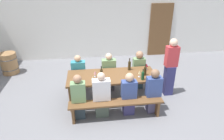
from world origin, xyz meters
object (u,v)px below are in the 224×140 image
at_px(seated_guest_near_3, 153,92).
at_px(wine_bottle_0, 143,76).
at_px(tasting_table, 112,78).
at_px(wine_bottle_2, 101,74).
at_px(wine_glass_4, 95,73).
at_px(seated_guest_far_2, 139,70).
at_px(seated_guest_near_0, 79,98).
at_px(bench_near, 116,105).
at_px(wine_barrel, 9,63).
at_px(wine_glass_3, 102,73).
at_px(wine_glass_0, 147,65).
at_px(wine_glass_2, 93,78).
at_px(seated_guest_near_2, 129,95).
at_px(seated_guest_far_1, 109,73).
at_px(wooden_door, 160,30).
at_px(standing_host, 170,68).
at_px(wine_bottle_3, 129,66).
at_px(seated_guest_far_0, 79,75).
at_px(bench_far, 109,76).
at_px(wine_glass_1, 140,72).
at_px(seated_guest_near_1, 102,96).

bearing_deg(seated_guest_near_3, wine_bottle_0, 37.98).
xyz_separation_m(tasting_table, wine_bottle_2, (-0.28, -0.16, 0.20)).
distance_m(wine_glass_4, seated_guest_far_2, 1.46).
xyz_separation_m(seated_guest_near_0, seated_guest_near_3, (1.76, 0.00, 0.01)).
bearing_deg(bench_near, wine_bottle_0, 30.32).
xyz_separation_m(wine_bottle_0, wine_barrel, (-3.96, 2.43, -0.49)).
relative_size(bench_near, wine_glass_3, 12.97).
bearing_deg(tasting_table, bench_near, -90.00).
bearing_deg(wine_glass_4, wine_glass_0, 9.52).
relative_size(wine_glass_2, wine_glass_3, 1.04).
relative_size(wine_glass_0, seated_guest_near_2, 0.16).
height_order(seated_guest_far_1, wine_barrel, seated_guest_far_1).
distance_m(wine_bottle_0, seated_guest_far_1, 1.22).
height_order(wooden_door, seated_guest_near_3, wooden_door).
xyz_separation_m(wine_bottle_2, standing_host, (1.89, 0.28, -0.08)).
relative_size(seated_guest_near_2, standing_host, 0.67).
xyz_separation_m(wine_glass_2, seated_guest_far_1, (0.49, 0.92, -0.34)).
relative_size(wine_bottle_3, seated_guest_near_2, 0.31).
xyz_separation_m(tasting_table, wine_glass_0, (0.97, 0.22, 0.20)).
distance_m(seated_guest_far_0, seated_guest_far_1, 0.85).
height_order(seated_guest_near_3, seated_guest_far_2, seated_guest_far_2).
distance_m(seated_guest_near_0, seated_guest_far_1, 1.46).
bearing_deg(wine_bottle_2, wine_glass_0, 16.69).
height_order(seated_guest_near_0, seated_guest_far_2, seated_guest_far_2).
bearing_deg(seated_guest_near_0, seated_guest_near_3, -90.00).
relative_size(seated_guest_near_3, seated_guest_far_2, 0.99).
bearing_deg(wine_glass_4, seated_guest_far_1, 55.73).
relative_size(wooden_door, seated_guest_far_0, 1.89).
xyz_separation_m(bench_far, wine_glass_3, (-0.27, -0.80, 0.51)).
distance_m(wine_glass_1, seated_guest_near_1, 1.13).
xyz_separation_m(tasting_table, wine_barrel, (-3.25, 2.10, -0.32)).
height_order(wine_glass_3, seated_guest_near_2, seated_guest_near_2).
distance_m(wine_bottle_3, standing_host, 1.11).
distance_m(wine_glass_0, wine_barrel, 4.65).
relative_size(bench_far, wine_bottle_0, 7.57).
distance_m(seated_guest_near_0, seated_guest_far_0, 1.19).
bearing_deg(standing_host, bench_far, -21.13).
distance_m(wooden_door, seated_guest_near_0, 4.98).
bearing_deg(seated_guest_near_1, wine_glass_0, -57.77).
relative_size(wine_bottle_2, wine_glass_2, 1.96).
height_order(wine_bottle_2, seated_guest_near_2, wine_bottle_2).
xyz_separation_m(wooden_door, tasting_table, (-2.38, -3.15, -0.37)).
distance_m(wine_bottle_0, seated_guest_near_3, 0.46).
xyz_separation_m(bench_near, seated_guest_near_0, (-0.85, 0.15, 0.17)).
bearing_deg(seated_guest_near_0, wine_glass_0, -65.83).
bearing_deg(wine_glass_0, standing_host, -8.09).
bearing_deg(bench_near, seated_guest_far_0, 122.82).
bearing_deg(wine_glass_0, wine_glass_1, -127.47).
xyz_separation_m(wine_bottle_0, wine_glass_0, (0.26, 0.55, 0.02)).
bearing_deg(standing_host, wine_barrel, -22.07).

